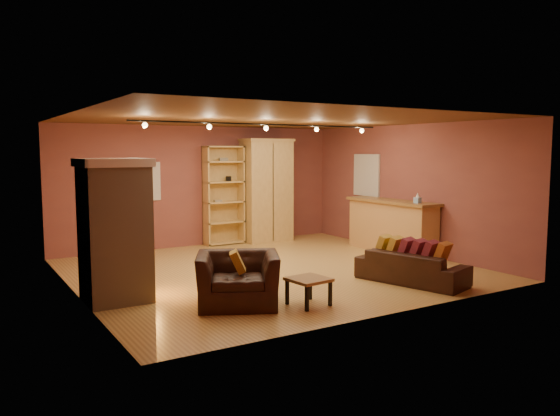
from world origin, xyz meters
TOP-DOWN VIEW (x-y plane):
  - floor at (0.00, 0.00)m, footprint 7.00×7.00m
  - ceiling at (0.00, 0.00)m, footprint 7.00×7.00m
  - back_wall at (0.00, 3.25)m, footprint 7.00×0.02m
  - left_wall at (-3.50, 0.00)m, footprint 0.02×6.50m
  - right_wall at (3.50, 0.00)m, footprint 0.02×6.50m
  - fireplace at (-3.04, -0.60)m, footprint 1.01×0.98m
  - back_window at (-1.30, 3.23)m, footprint 0.56×0.04m
  - bookcase at (0.48, 3.13)m, footprint 0.96×0.37m
  - armoire at (1.58, 2.93)m, footprint 1.24×0.70m
  - bar_counter at (3.20, 0.22)m, footprint 0.64×2.41m
  - tissue_box at (3.15, -0.59)m, footprint 0.12×0.12m
  - right_window at (3.47, 1.40)m, footprint 0.05×0.90m
  - loveseat at (1.51, -2.10)m, footprint 1.03×1.93m
  - armchair at (-1.61, -1.76)m, footprint 1.38×1.20m
  - coffee_table at (-0.74, -2.30)m, footprint 0.58×0.58m
  - track_rail at (0.00, 0.20)m, footprint 5.20×0.09m

SIDE VIEW (x-z plane):
  - floor at x=0.00m, z-range 0.00..0.00m
  - coffee_table at x=-0.74m, z-range 0.14..0.54m
  - loveseat at x=1.51m, z-range 0.00..0.77m
  - armchair at x=-1.61m, z-range 0.00..1.02m
  - bar_counter at x=3.20m, z-range 0.01..1.16m
  - fireplace at x=-3.04m, z-range 0.00..2.12m
  - bookcase at x=0.48m, z-range 0.02..2.36m
  - tissue_box at x=3.15m, z-range 1.14..1.35m
  - armoire at x=1.58m, z-range 0.00..2.52m
  - back_wall at x=0.00m, z-range 0.00..2.80m
  - left_wall at x=-3.50m, z-range 0.00..2.80m
  - right_wall at x=3.50m, z-range 0.00..2.80m
  - back_window at x=-1.30m, z-range 1.12..1.98m
  - right_window at x=3.47m, z-range 1.15..2.15m
  - track_rail at x=0.00m, z-range 2.62..2.75m
  - ceiling at x=0.00m, z-range 2.80..2.80m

